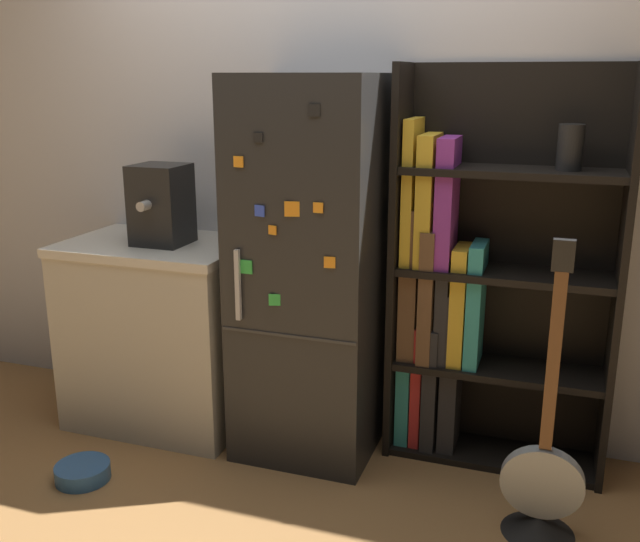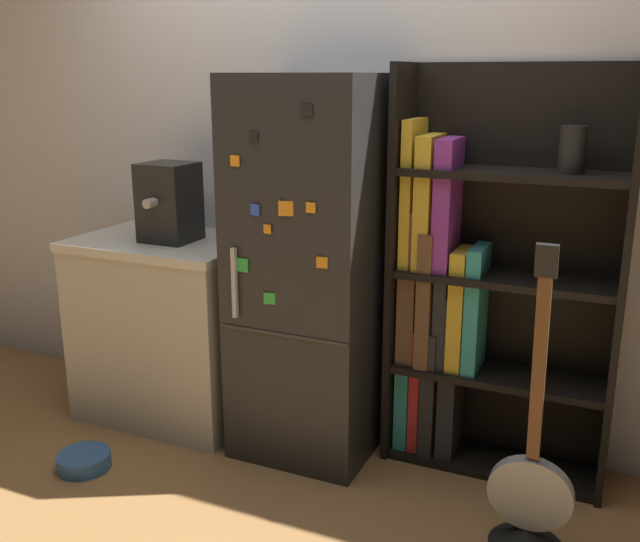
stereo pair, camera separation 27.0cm
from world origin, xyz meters
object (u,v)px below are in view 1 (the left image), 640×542
(refrigerator, at_px, (312,270))
(pet_bowl, at_px, (83,471))
(espresso_machine, at_px, (161,205))
(bookshelf, at_px, (472,291))
(guitar, at_px, (541,493))

(refrigerator, relative_size, pet_bowl, 7.24)
(espresso_machine, bearing_deg, bookshelf, 7.83)
(guitar, bearing_deg, pet_bowl, -172.30)
(refrigerator, distance_m, espresso_machine, 0.77)
(refrigerator, distance_m, bookshelf, 0.71)
(refrigerator, height_order, pet_bowl, refrigerator)
(espresso_machine, xyz_separation_m, pet_bowl, (-0.09, -0.61, -1.05))
(refrigerator, height_order, espresso_machine, refrigerator)
(pet_bowl, bearing_deg, guitar, 7.70)
(refrigerator, bearing_deg, guitar, -20.04)
(bookshelf, relative_size, pet_bowl, 7.42)
(espresso_machine, relative_size, guitar, 0.32)
(espresso_machine, height_order, pet_bowl, espresso_machine)
(bookshelf, xyz_separation_m, guitar, (0.36, -0.55, -0.59))
(refrigerator, relative_size, espresso_machine, 4.56)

